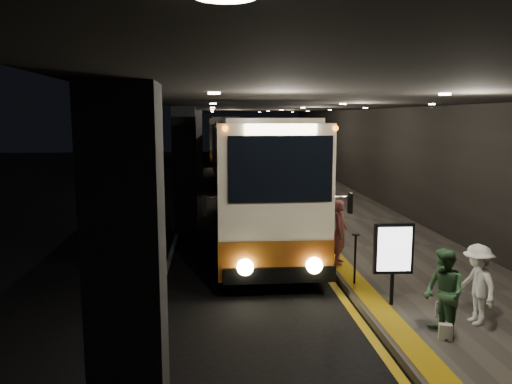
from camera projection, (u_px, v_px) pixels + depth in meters
name	position (u px, v px, depth m)	size (l,w,h in m)	color
ground	(233.00, 263.00, 13.88)	(90.00, 90.00, 0.00)	black
lane_line_white	(179.00, 226.00, 18.65)	(0.12, 50.00, 0.01)	silver
kerb_stripe_yellow	(289.00, 224.00, 19.01)	(0.18, 50.00, 0.01)	gold
sidewalk	(351.00, 221.00, 19.20)	(4.50, 50.00, 0.15)	#514C44
tactile_strip	(302.00, 219.00, 19.03)	(0.50, 50.00, 0.01)	gold
terminal_wall	(411.00, 144.00, 18.96)	(0.10, 50.00, 6.00)	black
support_columns	(185.00, 170.00, 17.36)	(0.80, 24.80, 4.40)	black
canopy	(294.00, 101.00, 18.33)	(9.00, 50.00, 0.40)	black
coach_main	(256.00, 181.00, 16.91)	(2.73, 12.56, 3.90)	#F0E5C9
coach_second	(233.00, 155.00, 31.07)	(2.61, 11.18, 3.50)	#F0E5C9
coach_third	(227.00, 140.00, 46.05)	(3.18, 12.52, 3.90)	#F0E5C9
passenger_boarding	(340.00, 232.00, 13.21)	(0.63, 0.41, 1.73)	#A9524E
passenger_waiting_green	(444.00, 293.00, 8.80)	(0.78, 0.48, 1.61)	#39663F
passenger_waiting_white	(477.00, 284.00, 9.37)	(0.99, 0.46, 1.54)	white
bag_polka	(442.00, 310.00, 9.74)	(0.26, 0.11, 0.31)	black
bag_plain	(445.00, 332.00, 8.76)	(0.23, 0.13, 0.29)	silver
info_sign	(394.00, 250.00, 10.25)	(0.82, 0.15, 1.74)	black
stanchion_post	(355.00, 259.00, 11.62)	(0.05, 0.05, 1.19)	black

